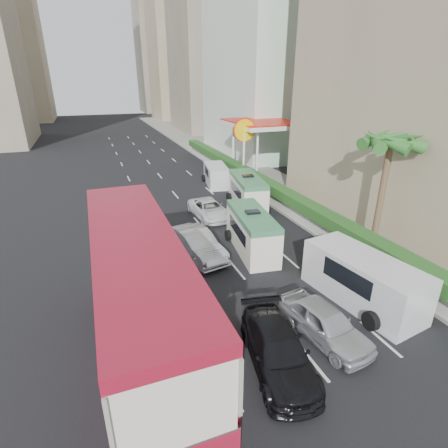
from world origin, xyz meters
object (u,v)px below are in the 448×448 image
car_silver_lane_b (323,337)px  minibus_near (252,232)px  car_black (277,365)px  shell_station (262,148)px  car_silver_lane_a (197,256)px  panel_van_near (363,280)px  palm_tree (381,198)px  van_asset (209,217)px  double_decker_bus (141,304)px  panel_van_far (216,175)px  minibus_far (247,192)px

car_silver_lane_b → minibus_near: bearing=76.9°
car_black → shell_station: (11.69, 24.79, 2.75)m
car_silver_lane_a → car_black: (0.28, -9.02, 0.00)m
panel_van_near → palm_tree: size_ratio=0.86×
palm_tree → shell_station: size_ratio=0.80×
car_black → van_asset: bearing=91.3°
palm_tree → car_silver_lane_b: bearing=-144.0°
car_silver_lane_a → panel_van_near: 9.03m
double_decker_bus → van_asset: bearing=62.4°
panel_van_near → shell_station: bearing=66.4°
car_silver_lane_a → panel_van_far: (6.06, 13.54, 0.92)m
minibus_near → minibus_far: minibus_far is taller
van_asset → panel_van_near: size_ratio=0.81×
car_silver_lane_a → panel_van_far: 14.86m
van_asset → minibus_far: minibus_far is taller
double_decker_bus → palm_tree: (13.80, 4.00, 0.85)m
car_silver_lane_a → palm_tree: bearing=-30.2°
minibus_near → shell_station: 18.42m
shell_station → van_asset: bearing=-132.4°
double_decker_bus → minibus_far: double_decker_bus is taller
car_silver_lane_a → van_asset: (2.67, 5.59, 0.00)m
minibus_far → shell_station: bearing=68.1°
car_silver_lane_a → car_silver_lane_b: size_ratio=1.15×
shell_station → car_black: bearing=-115.2°
car_silver_lane_b → panel_van_far: panel_van_far is taller
panel_van_near → shell_station: size_ratio=0.69×
panel_van_far → van_asset: bearing=-103.0°
car_black → van_asset: 14.80m
panel_van_near → double_decker_bus: bearing=173.9°
van_asset → panel_van_near: panel_van_near is taller
minibus_far → panel_van_near: (-0.42, -13.48, -0.13)m
car_silver_lane_b → panel_van_near: panel_van_near is taller
car_black → panel_van_near: (5.49, 2.16, 1.10)m
shell_station → minibus_near: bearing=-118.2°
double_decker_bus → panel_van_near: (9.81, 0.37, -1.43)m
double_decker_bus → panel_van_far: bearing=64.1°
van_asset → minibus_near: size_ratio=0.84×
panel_van_far → shell_station: bearing=30.9°
double_decker_bus → shell_station: shell_station is taller
panel_van_far → shell_station: shell_station is taller
minibus_far → panel_van_far: minibus_far is taller
double_decker_bus → van_asset: size_ratio=2.45×
car_silver_lane_b → shell_station: (9.27, 24.13, 2.75)m
minibus_near → car_silver_lane_b: bearing=-86.3°
car_silver_lane_a → minibus_near: 3.52m
car_silver_lane_b → palm_tree: 9.36m
minibus_far → double_decker_bus: bearing=-116.1°
van_asset → shell_station: bearing=43.6°
double_decker_bus → car_silver_lane_b: double_decker_bus is taller
car_black → palm_tree: size_ratio=0.74×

